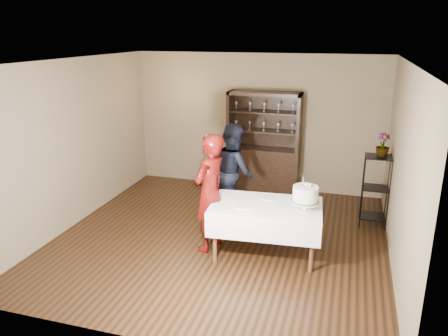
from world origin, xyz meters
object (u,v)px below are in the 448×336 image
at_px(woman, 210,193).
at_px(man, 234,172).
at_px(china_hutch, 263,159).
at_px(potted_plant, 383,145).
at_px(plant_etagere, 375,188).
at_px(cake, 305,195).
at_px(cake_table, 266,217).

distance_m(woman, man, 1.18).
height_order(china_hutch, potted_plant, china_hutch).
bearing_deg(plant_etagere, china_hutch, 153.17).
distance_m(man, potted_plant, 2.44).
bearing_deg(china_hutch, plant_etagere, -26.83).
distance_m(woman, potted_plant, 2.88).
xyz_separation_m(woman, cake, (1.36, 0.00, 0.11)).
distance_m(plant_etagere, cake, 1.86).
distance_m(cake_table, woman, 0.87).
bearing_deg(cake_table, potted_plant, 43.86).
bearing_deg(man, cake_table, -179.84).
xyz_separation_m(plant_etagere, cake, (-0.98, -1.54, 0.33)).
bearing_deg(potted_plant, cake, -123.67).
bearing_deg(man, potted_plant, -115.82).
height_order(man, potted_plant, man).
bearing_deg(woman, man, -165.37).
bearing_deg(potted_plant, man, -171.38).
distance_m(china_hutch, woman, 2.62).
bearing_deg(man, woman, 143.91).
height_order(china_hutch, man, china_hutch).
height_order(plant_etagere, woman, woman).
height_order(woman, man, woman).
distance_m(plant_etagere, woman, 2.81).
height_order(cake_table, potted_plant, potted_plant).
distance_m(china_hutch, man, 1.44).
xyz_separation_m(china_hutch, plant_etagere, (2.08, -1.05, -0.01)).
distance_m(cake_table, cake, 0.67).
height_order(woman, cake, woman).
height_order(cake_table, woman, woman).
xyz_separation_m(woman, potted_plant, (2.38, 1.54, 0.50)).
height_order(cake_table, cake, cake).
xyz_separation_m(cake, potted_plant, (1.02, 1.53, 0.39)).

